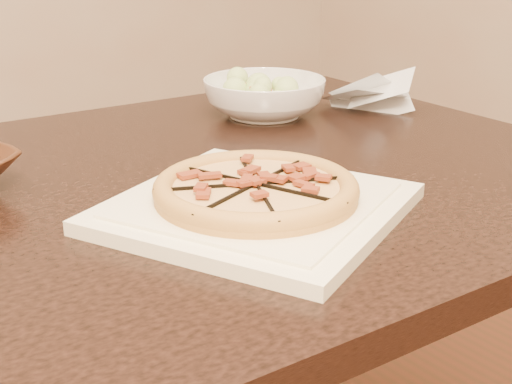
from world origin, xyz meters
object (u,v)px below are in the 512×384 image
(plate, at_px, (256,207))
(salad_bowl, at_px, (264,98))
(pizza, at_px, (256,189))
(dining_table, at_px, (140,255))

(plate, xyz_separation_m, salad_bowl, (0.31, 0.38, 0.02))
(plate, relative_size, pizza, 1.70)
(salad_bowl, bearing_deg, pizza, -129.15)
(dining_table, distance_m, plate, 0.22)
(plate, height_order, salad_bowl, salad_bowl)
(pizza, bearing_deg, dining_table, 112.12)
(plate, relative_size, salad_bowl, 1.89)
(dining_table, height_order, plate, plate)
(plate, distance_m, pizza, 0.02)
(dining_table, bearing_deg, pizza, -67.88)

